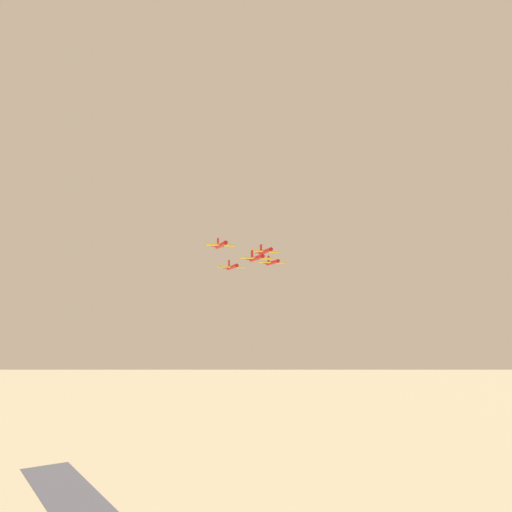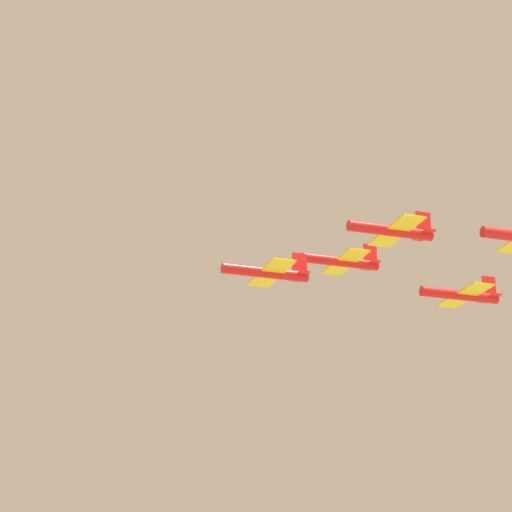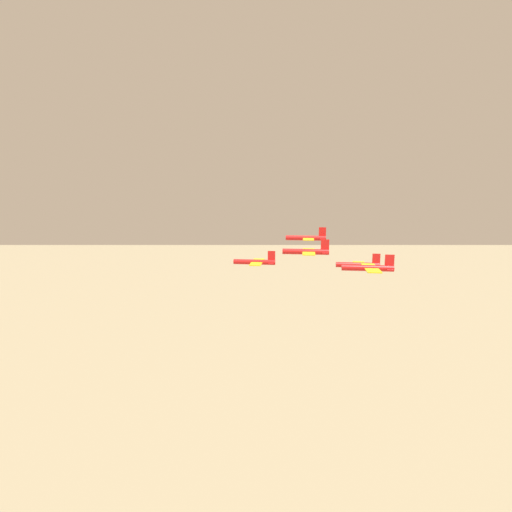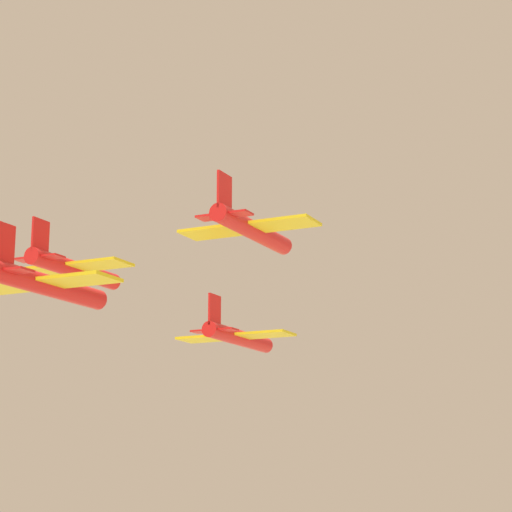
{
  "view_description": "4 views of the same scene",
  "coord_description": "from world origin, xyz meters",
  "views": [
    {
      "loc": [
        -74.82,
        173.05,
        100.24
      ],
      "look_at": [
        -22.01,
        44.71,
        117.91
      ],
      "focal_mm": 35.0,
      "sensor_mm": 36.0,
      "label": 1
    },
    {
      "loc": [
        -117.52,
        3.57,
        80.91
      ],
      "look_at": [
        -18.6,
        46.72,
        120.91
      ],
      "focal_mm": 70.0,
      "sensor_mm": 36.0,
      "label": 2
    },
    {
      "loc": [
        -83.43,
        -26.12,
        134.13
      ],
      "look_at": [
        -18.34,
        47.69,
        118.04
      ],
      "focal_mm": 28.0,
      "sensor_mm": 36.0,
      "label": 3
    },
    {
      "loc": [
        49.91,
        15.68,
        106.14
      ],
      "look_at": [
        -18.59,
        44.15,
        123.26
      ],
      "focal_mm": 70.0,
      "sensor_mm": 36.0,
      "label": 4
    }
  ],
  "objects": [
    {
      "name": "jet_0",
      "position": [
        -21.74,
        43.83,
        117.47
      ],
      "size": [
        8.68,
        8.79,
        3.34
      ],
      "rotation": [
        0.0,
        0.0,
        0.73
      ],
      "color": "red"
    },
    {
      "name": "jet_1",
      "position": [
        -19.04,
        30.14,
        121.25
      ],
      "size": [
        8.68,
        8.79,
        3.34
      ],
      "rotation": [
        0.0,
        0.0,
        0.73
      ],
      "color": "red"
    },
    {
      "name": "jet_4",
      "position": [
        -5.76,
        25.84,
        117.29
      ],
      "size": [
        8.68,
        8.79,
        3.34
      ],
      "rotation": [
        0.0,
        0.0,
        0.73
      ],
      "color": "red"
    },
    {
      "name": "jet_2",
      "position": [
        -8.46,
        39.54,
        122.56
      ],
      "size": [
        8.68,
        8.79,
        3.34
      ],
      "rotation": [
        0.0,
        0.0,
        0.73
      ],
      "color": "red"
    },
    {
      "name": "jet_3",
      "position": [
        -16.34,
        16.44,
        119.32
      ],
      "size": [
        8.68,
        8.79,
        3.34
      ],
      "rotation": [
        0.0,
        0.0,
        0.73
      ],
      "color": "red"
    }
  ]
}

